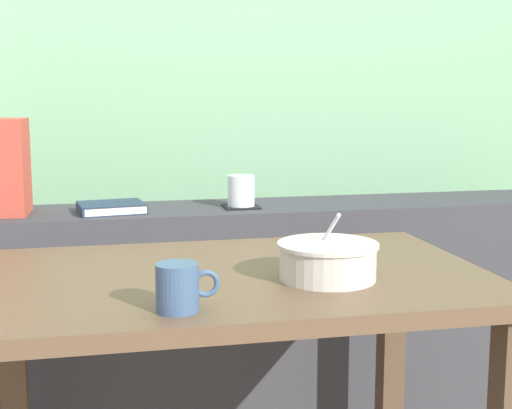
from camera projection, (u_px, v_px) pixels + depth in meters
outdoor_backdrop at (190, 8)px, 2.62m from camera, size 4.80×0.08×2.80m
dark_console_ledge at (220, 335)px, 2.22m from camera, size 2.80×0.29×0.78m
breakfast_table at (233, 329)px, 1.58m from camera, size 1.07×0.68×0.74m
coaster_square at (241, 207)px, 2.14m from camera, size 0.10×0.10×0.00m
juice_glass at (241, 192)px, 2.13m from camera, size 0.08×0.08×0.09m
closed_book at (111, 208)px, 2.06m from camera, size 0.19×0.16×0.03m
soup_bowl at (328, 261)px, 1.50m from camera, size 0.21×0.21×0.14m
ceramic_mug at (179, 287)px, 1.29m from camera, size 0.11×0.08×0.08m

